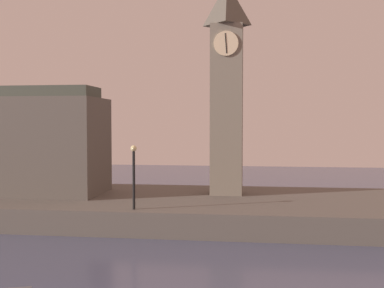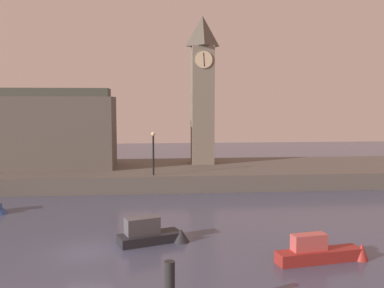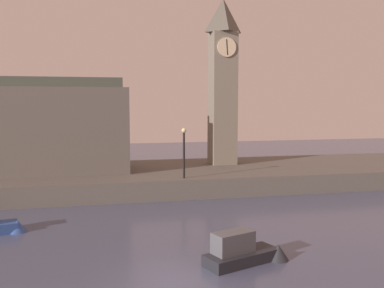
% 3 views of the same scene
% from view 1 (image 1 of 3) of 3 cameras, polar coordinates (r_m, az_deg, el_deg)
% --- Properties ---
extents(far_embankment, '(70.00, 12.00, 1.50)m').
position_cam_1_polar(far_embankment, '(33.85, -10.76, -7.40)').
color(far_embankment, '#5B544C').
rests_on(far_embankment, ground).
extents(clock_tower, '(2.46, 2.50, 15.03)m').
position_cam_1_polar(clock_tower, '(33.58, 4.27, 7.16)').
color(clock_tower, slate).
rests_on(clock_tower, far_embankment).
extents(streetlamp, '(0.36, 0.36, 3.78)m').
position_cam_1_polar(streetlamp, '(27.64, -7.12, -3.09)').
color(streetlamp, black).
rests_on(streetlamp, far_embankment).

